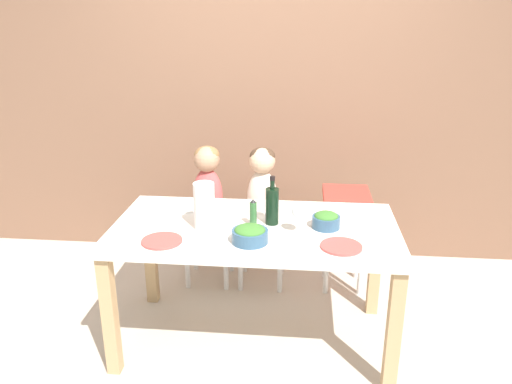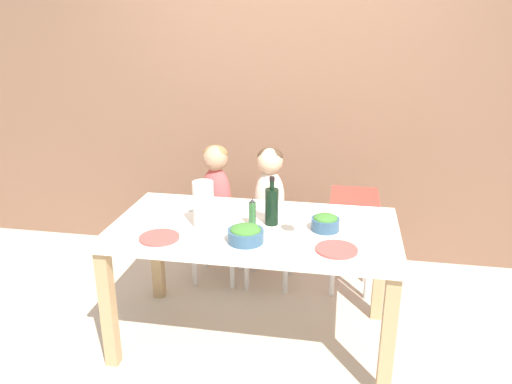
# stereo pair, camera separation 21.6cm
# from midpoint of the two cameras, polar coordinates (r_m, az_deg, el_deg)

# --- Properties ---
(ground_plane) EXTENTS (14.00, 14.00, 0.00)m
(ground_plane) POSITION_cam_midpoint_polar(r_m,az_deg,el_deg) (3.17, -2.15, -16.38)
(ground_plane) COLOR #BCB2A3
(wall_back) EXTENTS (10.00, 0.06, 2.70)m
(wall_back) POSITION_cam_midpoint_polar(r_m,az_deg,el_deg) (3.85, 0.10, 11.97)
(wall_back) COLOR brown
(wall_back) RESTS_ON ground_plane
(dining_table) EXTENTS (1.60, 0.85, 0.74)m
(dining_table) POSITION_cam_midpoint_polar(r_m,az_deg,el_deg) (2.84, -2.32, -5.82)
(dining_table) COLOR silver
(dining_table) RESTS_ON ground_plane
(chair_far_left) EXTENTS (0.37, 0.43, 0.47)m
(chair_far_left) POSITION_cam_midpoint_polar(r_m,az_deg,el_deg) (3.63, -7.09, -4.37)
(chair_far_left) COLOR silver
(chair_far_left) RESTS_ON ground_plane
(chair_far_center) EXTENTS (0.37, 0.43, 0.47)m
(chair_far_center) POSITION_cam_midpoint_polar(r_m,az_deg,el_deg) (3.57, -1.06, -4.64)
(chair_far_center) COLOR silver
(chair_far_center) RESTS_ON ground_plane
(chair_right_highchair) EXTENTS (0.32, 0.36, 0.71)m
(chair_right_highchair) POSITION_cam_midpoint_polar(r_m,az_deg,el_deg) (3.49, 8.45, -2.54)
(chair_right_highchair) COLOR silver
(chair_right_highchair) RESTS_ON ground_plane
(person_child_left) EXTENTS (0.21, 0.18, 0.54)m
(person_child_left) POSITION_cam_midpoint_polar(r_m,az_deg,el_deg) (3.50, -7.34, 1.48)
(person_child_left) COLOR #C64C4C
(person_child_left) RESTS_ON chair_far_left
(person_child_center) EXTENTS (0.21, 0.18, 0.54)m
(person_child_center) POSITION_cam_midpoint_polar(r_m,az_deg,el_deg) (3.43, -1.09, 1.30)
(person_child_center) COLOR beige
(person_child_center) RESTS_ON chair_far_center
(wine_bottle) EXTENTS (0.08, 0.08, 0.28)m
(wine_bottle) POSITION_cam_midpoint_polar(r_m,az_deg,el_deg) (2.79, -0.36, -1.53)
(wine_bottle) COLOR black
(wine_bottle) RESTS_ON dining_table
(paper_towel_roll) EXTENTS (0.11, 0.11, 0.26)m
(paper_towel_roll) POSITION_cam_midpoint_polar(r_m,az_deg,el_deg) (2.74, -8.19, -1.64)
(paper_towel_roll) COLOR white
(paper_towel_roll) RESTS_ON dining_table
(wine_glass_near) EXTENTS (0.08, 0.08, 0.17)m
(wine_glass_near) POSITION_cam_midpoint_polar(r_m,az_deg,el_deg) (2.67, 2.61, -2.37)
(wine_glass_near) COLOR white
(wine_glass_near) RESTS_ON dining_table
(salad_bowl_large) EXTENTS (0.19, 0.19, 0.09)m
(salad_bowl_large) POSITION_cam_midpoint_polar(r_m,az_deg,el_deg) (2.59, -3.10, -4.87)
(salad_bowl_large) COLOR #335675
(salad_bowl_large) RESTS_ON dining_table
(salad_bowl_small) EXTENTS (0.16, 0.16, 0.09)m
(salad_bowl_small) POSITION_cam_midpoint_polar(r_m,az_deg,el_deg) (2.77, 5.81, -3.23)
(salad_bowl_small) COLOR #335675
(salad_bowl_small) RESTS_ON dining_table
(dinner_plate_front_left) EXTENTS (0.21, 0.21, 0.01)m
(dinner_plate_front_left) POSITION_cam_midpoint_polar(r_m,az_deg,el_deg) (2.67, -13.02, -5.50)
(dinner_plate_front_left) COLOR #D14C47
(dinner_plate_front_left) RESTS_ON dining_table
(dinner_plate_back_left) EXTENTS (0.21, 0.21, 0.01)m
(dinner_plate_back_left) POSITION_cam_midpoint_polar(r_m,az_deg,el_deg) (3.11, -9.90, -1.63)
(dinner_plate_back_left) COLOR silver
(dinner_plate_back_left) RESTS_ON dining_table
(dinner_plate_back_right) EXTENTS (0.21, 0.21, 0.01)m
(dinner_plate_back_right) POSITION_cam_midpoint_polar(r_m,az_deg,el_deg) (3.00, 8.11, -2.33)
(dinner_plate_back_right) COLOR silver
(dinner_plate_back_right) RESTS_ON dining_table
(dinner_plate_front_right) EXTENTS (0.21, 0.21, 0.01)m
(dinner_plate_front_right) POSITION_cam_midpoint_polar(r_m,az_deg,el_deg) (2.56, 7.33, -6.23)
(dinner_plate_front_right) COLOR #D14C47
(dinner_plate_front_right) RESTS_ON dining_table
(condiment_bottle_hot_sauce) EXTENTS (0.04, 0.04, 0.16)m
(condiment_bottle_hot_sauce) POSITION_cam_midpoint_polar(r_m,az_deg,el_deg) (2.77, -2.56, -2.44)
(condiment_bottle_hot_sauce) COLOR #336633
(condiment_bottle_hot_sauce) RESTS_ON dining_table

